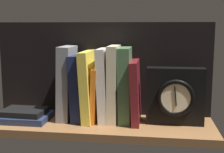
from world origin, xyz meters
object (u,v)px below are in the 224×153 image
object	(u,v)px
book_green_romantic	(125,85)
book_stack_side	(25,115)
book_maroon_dawkins	(135,91)
book_gray_chess	(67,83)
book_white_catcher	(104,85)
book_cream_twain	(114,84)
book_orange_pandolfini	(96,94)
framed_clock	(175,96)
book_navy_bierce	(79,87)
book_yellow_seinlanguage	(89,86)

from	to	relation	value
book_green_romantic	book_stack_side	xyz separation A→B (cm)	(-34.54, -4.27, -10.83)
book_green_romantic	book_maroon_dawkins	size ratio (longest dim) A/B	1.21
book_gray_chess	book_maroon_dawkins	size ratio (longest dim) A/B	1.22
book_white_catcher	book_cream_twain	bearing A→B (deg)	0.00
book_orange_pandolfini	framed_clock	world-z (taller)	framed_clock
book_navy_bierce	book_stack_side	distance (cm)	21.03
book_orange_pandolfini	book_white_catcher	xyz separation A→B (cm)	(2.69, 0.00, 3.24)
book_orange_pandolfini	book_cream_twain	world-z (taller)	book_cream_twain
book_maroon_dawkins	framed_clock	bearing A→B (deg)	-4.33
book_stack_side	book_yellow_seinlanguage	bearing A→B (deg)	11.07
book_cream_twain	book_maroon_dawkins	size ratio (longest dim) A/B	1.24
book_orange_pandolfini	framed_clock	size ratio (longest dim) A/B	0.98
book_navy_bierce	book_orange_pandolfini	size ratio (longest dim) A/B	1.23
book_navy_bierce	book_cream_twain	bearing A→B (deg)	0.00
book_navy_bierce	book_cream_twain	distance (cm)	12.48
book_navy_bierce	framed_clock	bearing A→B (deg)	-1.74
book_navy_bierce	book_yellow_seinlanguage	xyz separation A→B (cm)	(3.56, 0.00, 0.64)
book_gray_chess	book_stack_side	size ratio (longest dim) A/B	1.50
book_white_catcher	book_stack_side	size ratio (longest dim) A/B	1.46
book_orange_pandolfini	book_green_romantic	size ratio (longest dim) A/B	0.73
book_gray_chess	book_green_romantic	world-z (taller)	book_gray_chess
book_gray_chess	book_yellow_seinlanguage	size ratio (longest dim) A/B	1.07
book_gray_chess	book_navy_bierce	xyz separation A→B (cm)	(4.13, 0.00, -1.45)
book_navy_bierce	framed_clock	world-z (taller)	book_navy_bierce
book_cream_twain	book_gray_chess	bearing A→B (deg)	180.00
book_yellow_seinlanguage	book_green_romantic	xyz separation A→B (cm)	(12.72, 0.00, 0.68)
framed_clock	book_gray_chess	bearing A→B (deg)	178.46
book_gray_chess	book_white_catcher	xyz separation A→B (cm)	(13.07, 0.00, -0.31)
book_yellow_seinlanguage	framed_clock	bearing A→B (deg)	-1.94
book_white_catcher	book_green_romantic	size ratio (longest dim) A/B	0.99
book_orange_pandolfini	book_stack_side	xyz separation A→B (cm)	(-24.52, -4.27, -7.40)
book_gray_chess	book_stack_side	xyz separation A→B (cm)	(-14.13, -4.27, -10.96)
book_white_catcher	book_gray_chess	bearing A→B (deg)	180.00
book_cream_twain	book_maroon_dawkins	bearing A→B (deg)	0.00
book_navy_bierce	book_yellow_seinlanguage	world-z (taller)	book_yellow_seinlanguage
book_yellow_seinlanguage	book_maroon_dawkins	distance (cm)	16.34
book_green_romantic	book_orange_pandolfini	bearing A→B (deg)	180.00
book_orange_pandolfini	book_white_catcher	size ratio (longest dim) A/B	0.74
book_white_catcher	framed_clock	xyz separation A→B (cm)	(24.09, -1.00, -3.01)
book_navy_bierce	book_orange_pandolfini	world-z (taller)	book_navy_bierce
book_cream_twain	framed_clock	size ratio (longest dim) A/B	1.37
book_white_catcher	book_maroon_dawkins	xyz separation A→B (cm)	(10.88, 0.00, -2.01)
book_yellow_seinlanguage	book_maroon_dawkins	xyz separation A→B (cm)	(16.26, 0.00, -1.51)
framed_clock	book_white_catcher	bearing A→B (deg)	177.62
book_green_romantic	book_navy_bierce	bearing A→B (deg)	180.00
book_navy_bierce	book_orange_pandolfini	bearing A→B (deg)	0.00
book_navy_bierce	book_white_catcher	bearing A→B (deg)	0.00
book_green_romantic	framed_clock	distance (cm)	17.09
book_white_catcher	framed_clock	size ratio (longest dim) A/B	1.32
book_gray_chess	framed_clock	world-z (taller)	book_gray_chess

